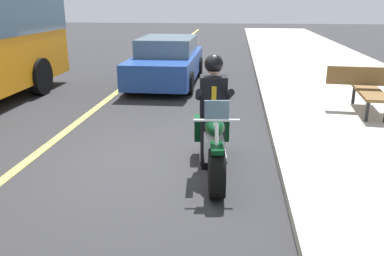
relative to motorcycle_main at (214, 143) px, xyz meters
name	(u,v)px	position (x,y,z in m)	size (l,w,h in m)	color
ground_plane	(150,164)	(-0.15, -1.01, -0.45)	(80.00, 80.00, 0.00)	#28282B
lane_center_stripe	(31,159)	(-0.15, -3.01, -0.45)	(60.00, 0.16, 0.01)	#E5DB4C
motorcycle_main	(214,143)	(0.00, 0.00, 0.00)	(2.22, 0.74, 1.26)	black
rider_main	(213,102)	(-0.19, -0.02, 0.58)	(0.66, 0.60, 1.74)	black
car_silver	(167,61)	(-6.60, -1.81, 0.24)	(4.60, 1.92, 1.40)	navy
bench_sidewalk	(370,86)	(-3.27, 3.20, 0.26)	(1.84, 1.80, 0.95)	brown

